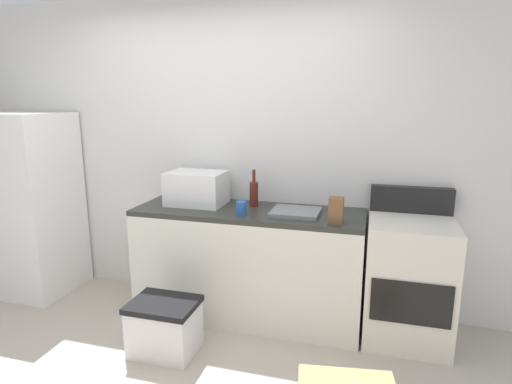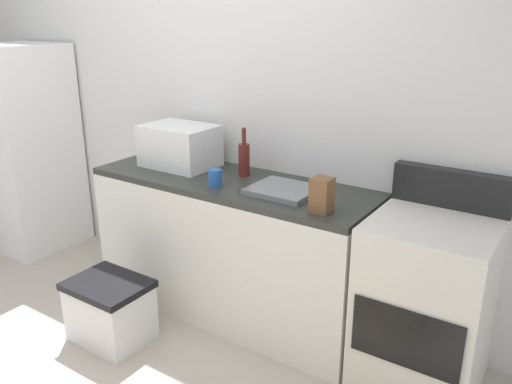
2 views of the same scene
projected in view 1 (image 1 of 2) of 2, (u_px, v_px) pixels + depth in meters
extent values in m
cube|color=silver|center=(226.00, 152.00, 3.63)|extent=(5.00, 0.10, 2.60)
cube|color=silver|center=(248.00, 266.00, 3.41)|extent=(1.80, 0.60, 0.86)
cube|color=#2D302B|center=(248.00, 212.00, 3.31)|extent=(1.80, 0.60, 0.04)
cube|color=white|center=(31.00, 204.00, 3.82)|extent=(0.68, 0.66, 1.63)
cube|color=silver|center=(408.00, 281.00, 3.08)|extent=(0.60, 0.60, 0.90)
cube|color=black|center=(411.00, 303.00, 2.80)|extent=(0.52, 0.02, 0.30)
cube|color=black|center=(411.00, 200.00, 3.20)|extent=(0.60, 0.08, 0.20)
cube|color=white|center=(197.00, 188.00, 3.46)|extent=(0.46, 0.34, 0.27)
cube|color=slate|center=(296.00, 212.00, 3.18)|extent=(0.36, 0.32, 0.03)
cylinder|color=#591E19|center=(254.00, 194.00, 3.39)|extent=(0.07, 0.07, 0.20)
cylinder|color=#591E19|center=(254.00, 176.00, 3.36)|extent=(0.03, 0.03, 0.10)
cylinder|color=#2659A5|center=(241.00, 208.00, 3.16)|extent=(0.08, 0.08, 0.10)
cube|color=brown|center=(336.00, 210.00, 2.94)|extent=(0.10, 0.10, 0.18)
cube|color=silver|center=(165.00, 329.00, 2.95)|extent=(0.44, 0.34, 0.34)
cube|color=black|center=(163.00, 305.00, 2.91)|extent=(0.46, 0.36, 0.04)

